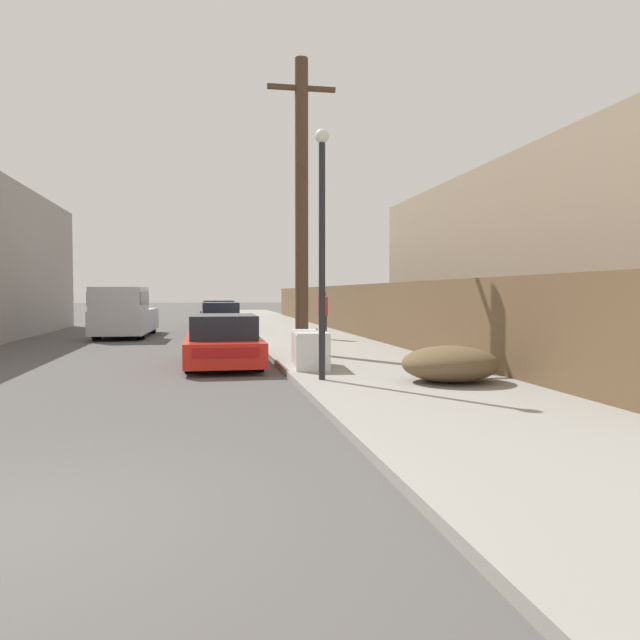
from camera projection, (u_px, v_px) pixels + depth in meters
The scene contains 12 objects.
sidewalk_curb at pixel (288, 329), 28.48m from camera, with size 4.20×63.00×0.12m, color gray.
discarded_fridge at pixel (310, 349), 13.49m from camera, with size 0.83×1.68×0.80m.
parked_sports_car_red at pixel (223, 342), 14.79m from camera, with size 1.74×4.59×1.22m.
car_parked_mid at pixel (220, 319), 26.54m from camera, with size 1.82×4.41×1.33m.
car_parked_far at pixel (220, 314), 33.34m from camera, with size 2.07×4.27×1.33m.
pickup_truck at pixel (124, 313), 24.11m from camera, with size 2.08×5.84×1.94m.
utility_pole at pixel (302, 204), 16.42m from camera, with size 1.80×0.35×7.74m.
street_lamp at pixel (322, 235), 11.42m from camera, with size 0.26×0.26×4.59m.
brush_pile at pixel (450, 364), 11.25m from camera, with size 1.77×1.60×0.65m.
wooden_fence at pixel (339, 308), 26.80m from camera, with size 0.08×39.99×1.92m, color brown.
building_right_house at pixel (590, 260), 17.45m from camera, with size 6.00×18.81×5.30m, color gray.
pedestrian at pixel (323, 314), 21.67m from camera, with size 0.34×0.34×1.71m.
Camera 1 is at (1.54, -4.72, 1.72)m, focal length 35.00 mm.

